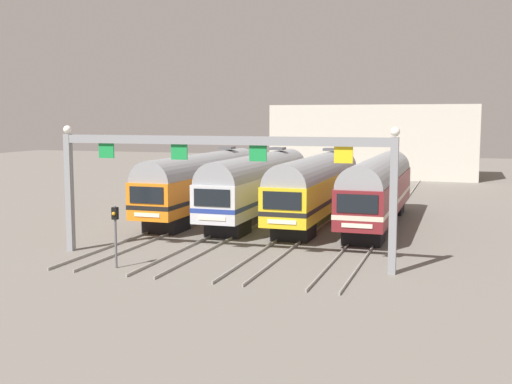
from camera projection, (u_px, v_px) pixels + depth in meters
ground_plane at (287, 221)px, 46.10m from camera, size 160.00×160.00×0.00m
track_bed at (333, 194)px, 62.16m from camera, size 14.37×70.00×0.15m
commuter_train_orange at (203, 181)px, 47.76m from camera, size 2.88×18.06×5.05m
commuter_train_silver at (258, 183)px, 46.45m from camera, size 2.88×18.06×5.05m
commuter_train_yellow at (317, 185)px, 45.14m from camera, size 2.88×18.06×5.05m
commuter_train_maroon at (378, 187)px, 43.82m from camera, size 2.88×18.06×4.77m
catenary_gantry at (218, 162)px, 32.75m from camera, size 18.11×0.44×6.97m
yard_signal_mast at (115, 225)px, 31.63m from camera, size 0.28×0.35×3.08m
maintenance_building at (375, 141)px, 81.09m from camera, size 24.83×10.00×8.91m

